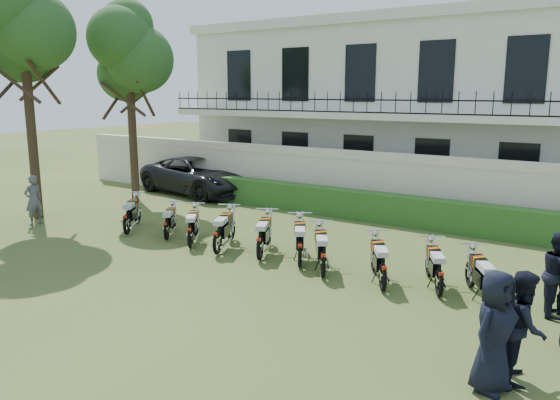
{
  "coord_description": "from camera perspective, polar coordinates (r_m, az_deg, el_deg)",
  "views": [
    {
      "loc": [
        8.07,
        -9.82,
        4.38
      ],
      "look_at": [
        -0.37,
        2.72,
        1.38
      ],
      "focal_mm": 35.0,
      "sensor_mm": 36.0,
      "label": 1
    }
  ],
  "objects": [
    {
      "name": "motorcycle_2",
      "position": [
        15.64,
        -9.39,
        -3.31
      ],
      "size": [
        1.23,
        1.66,
        1.08
      ],
      "rotation": [
        0.0,
        0.0,
        0.62
      ],
      "color": "black",
      "rests_on": "ground"
    },
    {
      "name": "motorcycle_8",
      "position": [
        12.33,
        16.34,
        -7.65
      ],
      "size": [
        1.01,
        1.76,
        1.06
      ],
      "rotation": [
        0.0,
        0.0,
        0.49
      ],
      "color": "black",
      "rests_on": "ground"
    },
    {
      "name": "motorcycle_7",
      "position": [
        12.36,
        10.72,
        -7.23
      ],
      "size": [
        1.16,
        1.76,
        1.1
      ],
      "rotation": [
        0.0,
        0.0,
        0.56
      ],
      "color": "black",
      "rests_on": "ground"
    },
    {
      "name": "hedge",
      "position": [
        18.83,
        11.16,
        -0.89
      ],
      "size": [
        18.0,
        0.6,
        1.0
      ],
      "primitive_type": "cube",
      "color": "#204F1C",
      "rests_on": "ground"
    },
    {
      "name": "perimeter_wall",
      "position": [
        19.82,
        9.47,
        1.75
      ],
      "size": [
        30.0,
        0.35,
        2.3
      ],
      "color": "beige",
      "rests_on": "ground"
    },
    {
      "name": "motorcycle_0",
      "position": [
        17.54,
        -15.75,
        -1.92
      ],
      "size": [
        1.28,
        1.75,
        1.13
      ],
      "rotation": [
        0.0,
        0.0,
        0.61
      ],
      "color": "black",
      "rests_on": "ground"
    },
    {
      "name": "officer_4",
      "position": [
        12.16,
        27.14,
        -6.91
      ],
      "size": [
        0.81,
        0.95,
        1.71
      ],
      "primitive_type": "imported",
      "rotation": [
        0.0,
        0.0,
        1.79
      ],
      "color": "black",
      "rests_on": "ground"
    },
    {
      "name": "ground",
      "position": [
        13.44,
        -5.21,
        -7.85
      ],
      "size": [
        100.0,
        100.0,
        0.0
      ],
      "primitive_type": "plane",
      "color": "#385020",
      "rests_on": "ground"
    },
    {
      "name": "motorcycle_9",
      "position": [
        11.86,
        21.11,
        -8.63
      ],
      "size": [
        1.1,
        1.77,
        1.09
      ],
      "rotation": [
        0.0,
        0.0,
        0.53
      ],
      "color": "black",
      "rests_on": "ground"
    },
    {
      "name": "motorcycle_1",
      "position": [
        16.64,
        -11.8,
        -2.67
      ],
      "size": [
        1.11,
        1.53,
        0.99
      ],
      "rotation": [
        0.0,
        0.0,
        0.61
      ],
      "color": "black",
      "rests_on": "ground"
    },
    {
      "name": "officer_0",
      "position": [
        8.81,
        21.49,
        -12.65
      ],
      "size": [
        0.81,
        1.03,
        1.86
      ],
      "primitive_type": "imported",
      "rotation": [
        0.0,
        0.0,
        1.3
      ],
      "color": "black",
      "rests_on": "ground"
    },
    {
      "name": "tree_west_near",
      "position": [
        22.62,
        -15.5,
        14.65
      ],
      "size": [
        3.4,
        3.2,
        7.9
      ],
      "color": "#473323",
      "rests_on": "ground"
    },
    {
      "name": "motorcycle_3",
      "position": [
        14.91,
        -6.58,
        -3.81
      ],
      "size": [
        1.0,
        1.97,
        1.15
      ],
      "rotation": [
        0.0,
        0.0,
        0.42
      ],
      "color": "black",
      "rests_on": "ground"
    },
    {
      "name": "suv",
      "position": [
        24.02,
        -8.48,
        2.53
      ],
      "size": [
        6.13,
        3.56,
        1.6
      ],
      "primitive_type": "imported",
      "rotation": [
        0.0,
        0.0,
        1.41
      ],
      "color": "black",
      "rests_on": "ground"
    },
    {
      "name": "motorcycle_6",
      "position": [
        13.03,
        4.51,
        -6.06
      ],
      "size": [
        1.22,
        1.77,
        1.12
      ],
      "rotation": [
        0.0,
        0.0,
        0.58
      ],
      "color": "black",
      "rests_on": "ground"
    },
    {
      "name": "motorcycle_5",
      "position": [
        13.75,
        2.09,
        -5.04
      ],
      "size": [
        1.2,
        1.84,
        1.15
      ],
      "rotation": [
        0.0,
        0.0,
        0.56
      ],
      "color": "black",
      "rests_on": "ground"
    },
    {
      "name": "inspector",
      "position": [
        19.93,
        -24.36,
        -0.01
      ],
      "size": [
        0.41,
        0.62,
        1.69
      ],
      "primitive_type": "imported",
      "rotation": [
        0.0,
        0.0,
        -1.56
      ],
      "color": "slate",
      "rests_on": "ground"
    },
    {
      "name": "building",
      "position": [
        25.12,
        15.42,
        9.3
      ],
      "size": [
        20.4,
        9.6,
        7.4
      ],
      "color": "white",
      "rests_on": "ground"
    },
    {
      "name": "officer_1",
      "position": [
        9.3,
        24.06,
        -11.94
      ],
      "size": [
        0.81,
        0.96,
        1.75
      ],
      "primitive_type": "imported",
      "rotation": [
        0.0,
        0.0,
        1.76
      ],
      "color": "black",
      "rests_on": "ground"
    },
    {
      "name": "tree_west_mid",
      "position": [
        20.72,
        -25.33,
        16.53
      ],
      "size": [
        3.4,
        3.2,
        8.82
      ],
      "color": "#473323",
      "rests_on": "ground"
    },
    {
      "name": "motorcycle_4",
      "position": [
        14.31,
        -2.12,
        -4.42
      ],
      "size": [
        1.05,
        1.91,
        1.14
      ],
      "rotation": [
        0.0,
        0.0,
        0.46
      ],
      "color": "black",
      "rests_on": "ground"
    }
  ]
}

